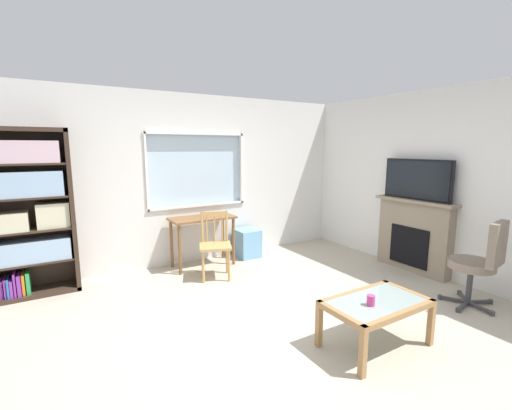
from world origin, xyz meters
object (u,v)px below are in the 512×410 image
at_px(plastic_drawer_unit, 247,243).
at_px(coffee_table, 376,308).
at_px(bookshelf, 30,209).
at_px(desk_under_window, 202,225).
at_px(wooden_chair, 215,244).
at_px(fireplace, 414,235).
at_px(office_chair, 481,260).
at_px(tv, 417,180).
at_px(sippy_cup, 371,300).

height_order(plastic_drawer_unit, coffee_table, plastic_drawer_unit).
bearing_deg(bookshelf, desk_under_window, -2.85).
relative_size(wooden_chair, fireplace, 0.76).
distance_m(bookshelf, desk_under_window, 2.17).
bearing_deg(office_chair, fireplace, 68.57).
relative_size(plastic_drawer_unit, tv, 0.45).
xyz_separation_m(desk_under_window, tv, (2.50, -1.76, 0.70)).
relative_size(desk_under_window, fireplace, 0.80).
distance_m(bookshelf, coffee_table, 3.97).
bearing_deg(coffee_table, desk_under_window, 99.94).
relative_size(fireplace, office_chair, 1.18).
distance_m(plastic_drawer_unit, office_chair, 3.22).
distance_m(wooden_chair, tv, 2.95).
height_order(desk_under_window, tv, tv).
bearing_deg(coffee_table, office_chair, -2.80).
bearing_deg(wooden_chair, sippy_cup, -80.14).
height_order(fireplace, office_chair, fireplace).
height_order(desk_under_window, coffee_table, desk_under_window).
height_order(desk_under_window, office_chair, office_chair).
bearing_deg(desk_under_window, plastic_drawer_unit, 3.63).
bearing_deg(coffee_table, sippy_cup, -163.50).
bearing_deg(fireplace, tv, 180.00).
height_order(plastic_drawer_unit, tv, tv).
bearing_deg(office_chair, bookshelf, 144.62).
relative_size(office_chair, sippy_cup, 11.11).
bearing_deg(plastic_drawer_unit, wooden_chair, -145.36).
bearing_deg(sippy_cup, coffee_table, 16.50).
distance_m(wooden_chair, fireplace, 2.84).
distance_m(bookshelf, office_chair, 5.18).
bearing_deg(sippy_cup, tv, 26.91).
bearing_deg(wooden_chair, plastic_drawer_unit, 34.64).
height_order(bookshelf, office_chair, bookshelf).
bearing_deg(office_chair, sippy_cup, 178.58).
relative_size(bookshelf, wooden_chair, 2.22).
bearing_deg(office_chair, tv, 69.37).
height_order(wooden_chair, plastic_drawer_unit, wooden_chair).
height_order(bookshelf, fireplace, bookshelf).
height_order(fireplace, tv, tv).
relative_size(coffee_table, sippy_cup, 10.32).
bearing_deg(desk_under_window, bookshelf, 177.15).
bearing_deg(sippy_cup, bookshelf, 130.33).
distance_m(desk_under_window, tv, 3.13).
height_order(wooden_chair, office_chair, office_chair).
bearing_deg(fireplace, sippy_cup, -153.28).
relative_size(wooden_chair, plastic_drawer_unit, 1.99).
relative_size(wooden_chair, office_chair, 0.90).
bearing_deg(tv, wooden_chair, 153.90).
xyz_separation_m(desk_under_window, office_chair, (2.08, -2.88, -0.07)).
bearing_deg(desk_under_window, tv, -35.10).
distance_m(plastic_drawer_unit, fireplace, 2.52).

